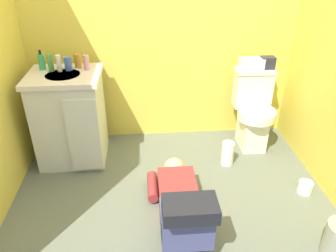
# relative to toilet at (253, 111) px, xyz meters

# --- Properties ---
(ground_plane) EXTENTS (2.97, 2.93, 0.04)m
(ground_plane) POSITION_rel_toilet_xyz_m (-0.84, -0.69, -0.39)
(ground_plane) COLOR #606655
(wall_back) EXTENTS (2.63, 0.08, 2.40)m
(wall_back) POSITION_rel_toilet_xyz_m (-0.84, 0.31, 0.83)
(wall_back) COLOR #E1C947
(wall_back) RESTS_ON ground_plane
(toilet) EXTENTS (0.36, 0.46, 0.75)m
(toilet) POSITION_rel_toilet_xyz_m (0.00, 0.00, 0.00)
(toilet) COLOR silver
(toilet) RESTS_ON ground_plane
(vanity_cabinet) EXTENTS (0.60, 0.53, 0.82)m
(vanity_cabinet) POSITION_rel_toilet_xyz_m (-1.68, -0.10, 0.05)
(vanity_cabinet) COLOR silver
(vanity_cabinet) RESTS_ON ground_plane
(faucet) EXTENTS (0.02, 0.02, 0.10)m
(faucet) POSITION_rel_toilet_xyz_m (-1.68, 0.05, 0.50)
(faucet) COLOR silver
(faucet) RESTS_ON vanity_cabinet
(person_plumber) EXTENTS (0.39, 1.06, 0.52)m
(person_plumber) POSITION_rel_toilet_xyz_m (-0.80, -1.00, -0.19)
(person_plumber) COLOR maroon
(person_plumber) RESTS_ON ground_plane
(tissue_box) EXTENTS (0.22, 0.11, 0.10)m
(tissue_box) POSITION_rel_toilet_xyz_m (-0.04, 0.09, 0.43)
(tissue_box) COLOR silver
(tissue_box) RESTS_ON toilet
(toiletry_bag) EXTENTS (0.12, 0.09, 0.11)m
(toiletry_bag) POSITION_rel_toilet_xyz_m (0.11, 0.09, 0.44)
(toiletry_bag) COLOR #26262D
(toiletry_bag) RESTS_ON toilet
(soap_dispenser) EXTENTS (0.06, 0.06, 0.17)m
(soap_dispenser) POSITION_rel_toilet_xyz_m (-1.87, 0.03, 0.52)
(soap_dispenser) COLOR #3BA063
(soap_dispenser) RESTS_ON vanity_cabinet
(bottle_green) EXTENTS (0.05, 0.05, 0.14)m
(bottle_green) POSITION_rel_toilet_xyz_m (-1.79, -0.02, 0.52)
(bottle_green) COLOR #52964B
(bottle_green) RESTS_ON vanity_cabinet
(bottle_white) EXTENTS (0.04, 0.04, 0.14)m
(bottle_white) POSITION_rel_toilet_xyz_m (-1.72, -0.03, 0.52)
(bottle_white) COLOR white
(bottle_white) RESTS_ON vanity_cabinet
(bottle_blue) EXTENTS (0.06, 0.06, 0.11)m
(bottle_blue) POSITION_rel_toilet_xyz_m (-1.65, -0.01, 0.51)
(bottle_blue) COLOR #4367BF
(bottle_blue) RESTS_ON vanity_cabinet
(bottle_amber) EXTENTS (0.06, 0.06, 0.12)m
(bottle_amber) POSITION_rel_toilet_xyz_m (-1.58, 0.05, 0.51)
(bottle_amber) COLOR #C1862C
(bottle_amber) RESTS_ON vanity_cabinet
(bottle_pink) EXTENTS (0.05, 0.05, 0.13)m
(bottle_pink) POSITION_rel_toilet_xyz_m (-1.50, -0.01, 0.51)
(bottle_pink) COLOR pink
(bottle_pink) RESTS_ON vanity_cabinet
(paper_towel_roll) EXTENTS (0.11, 0.11, 0.22)m
(paper_towel_roll) POSITION_rel_toilet_xyz_m (-0.30, -0.32, -0.26)
(paper_towel_roll) COLOR white
(paper_towel_roll) RESTS_ON ground_plane
(toilet_paper_roll) EXTENTS (0.11, 0.11, 0.10)m
(toilet_paper_roll) POSITION_rel_toilet_xyz_m (0.23, -0.76, -0.32)
(toilet_paper_roll) COLOR white
(toilet_paper_roll) RESTS_ON ground_plane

